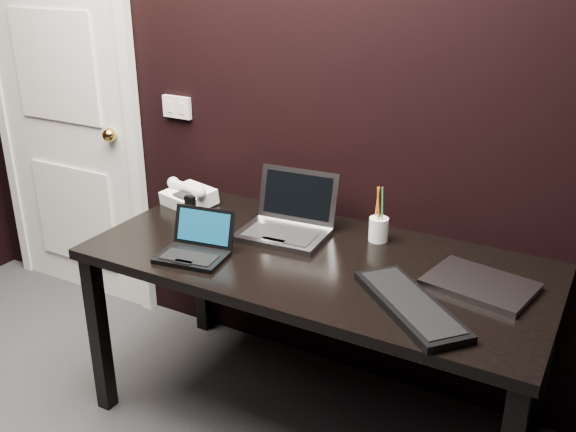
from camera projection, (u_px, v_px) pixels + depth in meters
The scene contains 11 objects.
wall_back at pixel (297, 79), 2.61m from camera, with size 4.00×4.00×0.00m, color black.
door at pixel (63, 107), 3.29m from camera, with size 0.99×0.10×2.14m.
wall_switch at pixel (177, 107), 2.94m from camera, with size 0.15×0.02×0.10m.
desk at pixel (316, 275), 2.39m from camera, with size 1.70×0.80×0.74m.
netbook at pixel (195, 248), 2.36m from camera, with size 0.27×0.25×0.16m.
silver_laptop at pixel (287, 223), 2.54m from camera, with size 0.36×0.33×0.23m.
ext_keyboard at pixel (410, 305), 2.01m from camera, with size 0.47×0.44×0.03m.
closed_laptop at pixel (480, 285), 2.14m from camera, with size 0.38×0.30×0.02m.
desk_phone at pixel (188, 196), 2.83m from camera, with size 0.25×0.23×0.12m.
mobile_phone at pixel (190, 210), 2.70m from camera, with size 0.06×0.05×0.10m.
pen_cup at pixel (379, 228), 2.48m from camera, with size 0.09×0.09×0.22m.
Camera 1 is at (1.24, -0.51, 1.78)m, focal length 40.00 mm.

